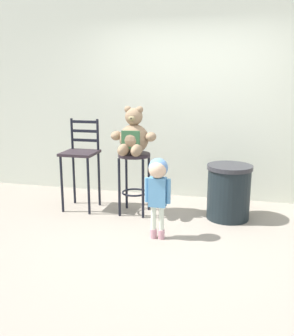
% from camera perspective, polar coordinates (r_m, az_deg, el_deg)
% --- Properties ---
extents(ground_plane, '(24.00, 24.00, 0.00)m').
position_cam_1_polar(ground_plane, '(4.01, 2.45, -11.17)').
color(ground_plane, gray).
extents(building_wall, '(6.86, 0.30, 3.86)m').
position_cam_1_polar(building_wall, '(5.47, 6.64, 15.95)').
color(building_wall, silver).
rests_on(building_wall, ground_plane).
extents(bar_stool_with_teddy, '(0.40, 0.40, 0.77)m').
position_cam_1_polar(bar_stool_with_teddy, '(4.69, -1.94, -0.40)').
color(bar_stool_with_teddy, '#2A2128').
rests_on(bar_stool_with_teddy, ground_plane).
extents(teddy_bear, '(0.56, 0.50, 0.58)m').
position_cam_1_polar(teddy_bear, '(4.58, -2.08, 4.74)').
color(teddy_bear, '#8D7156').
rests_on(teddy_bear, bar_stool_with_teddy).
extents(child_walking, '(0.28, 0.22, 0.87)m').
position_cam_1_polar(child_walking, '(3.90, 1.65, -1.98)').
color(child_walking, '#CD919E').
rests_on(child_walking, ground_plane).
extents(trash_bin, '(0.54, 0.54, 0.67)m').
position_cam_1_polar(trash_bin, '(4.67, 12.25, -3.54)').
color(trash_bin, black).
rests_on(trash_bin, ground_plane).
extents(bar_chair_empty, '(0.43, 0.43, 1.17)m').
position_cam_1_polar(bar_chair_empty, '(4.93, -9.98, 1.58)').
color(bar_chair_empty, '#2A2128').
rests_on(bar_chair_empty, ground_plane).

